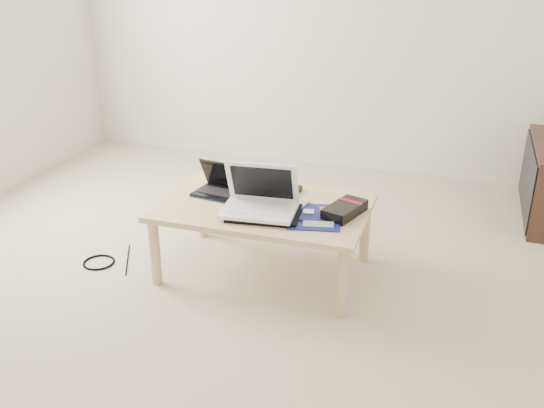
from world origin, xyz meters
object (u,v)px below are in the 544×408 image
(netbook, at_px, (221,187))
(white_laptop, at_px, (260,201))
(gpu_box, at_px, (345,210))
(coffee_table, at_px, (264,213))

(netbook, xyz_separation_m, white_laptop, (0.29, -0.19, 0.03))
(netbook, distance_m, white_laptop, 0.35)
(white_laptop, bearing_deg, gpu_box, 16.26)
(white_laptop, relative_size, gpu_box, 1.37)
(white_laptop, xyz_separation_m, gpu_box, (0.41, 0.12, -0.04))
(gpu_box, bearing_deg, coffee_table, -179.03)
(coffee_table, distance_m, white_laptop, 0.17)
(white_laptop, bearing_deg, netbook, 147.26)
(netbook, height_order, gpu_box, netbook)
(white_laptop, height_order, gpu_box, white_laptop)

